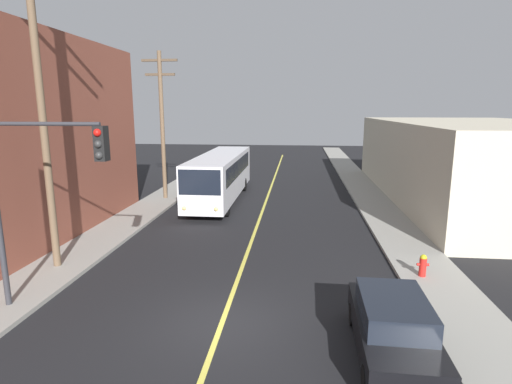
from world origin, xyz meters
TOP-DOWN VIEW (x-y plane):
  - ground_plane at (0.00, 0.00)m, footprint 120.00×120.00m
  - sidewalk_left at (-7.25, 10.00)m, footprint 2.50×90.00m
  - sidewalk_right at (7.25, 10.00)m, footprint 2.50×90.00m
  - lane_stripe_center at (0.00, 15.00)m, footprint 0.16×60.00m
  - building_right_warehouse at (14.49, 18.49)m, footprint 12.00×24.03m
  - city_bus at (-3.12, 16.33)m, footprint 2.59×12.16m
  - parked_car_black at (4.65, -1.17)m, footprint 1.90×4.44m
  - utility_pole_near at (-7.30, 3.50)m, footprint 2.40×0.28m
  - utility_pole_mid at (-7.03, 16.15)m, footprint 2.40×0.28m
  - traffic_signal_left_corner at (-5.41, 0.21)m, footprint 3.75×0.48m
  - fire_hydrant at (6.85, 3.90)m, footprint 0.44×0.26m

SIDE VIEW (x-z plane):
  - ground_plane at x=0.00m, z-range 0.00..0.00m
  - lane_stripe_center at x=0.00m, z-range 0.00..0.01m
  - sidewalk_left at x=-7.25m, z-range 0.00..0.15m
  - sidewalk_right at x=7.25m, z-range 0.00..0.15m
  - fire_hydrant at x=6.85m, z-range 0.16..1.00m
  - parked_car_black at x=4.65m, z-range 0.03..1.65m
  - city_bus at x=-3.12m, z-range 0.22..3.42m
  - building_right_warehouse at x=14.49m, z-range 0.00..5.40m
  - traffic_signal_left_corner at x=-5.41m, z-range 1.30..7.30m
  - utility_pole_mid at x=-7.03m, z-range 0.65..10.46m
  - utility_pole_near at x=-7.30m, z-range 0.68..12.38m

